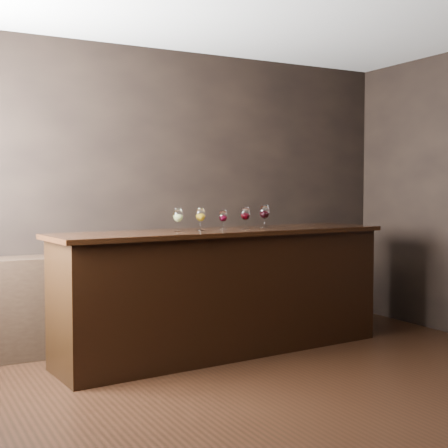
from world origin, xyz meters
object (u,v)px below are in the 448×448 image
bar_counter (225,294)px  glass_red_b (245,214)px  back_bar_shelf (101,301)px  glass_amber (201,215)px  glass_red_a (223,216)px  glass_white (178,216)px  glass_red_c (264,212)px

bar_counter → glass_red_b: size_ratio=14.96×
bar_counter → back_bar_shelf: bar_counter is taller
bar_counter → back_bar_shelf: (-0.91, 0.68, -0.09)m
glass_amber → glass_red_a: 0.21m
bar_counter → glass_amber: 0.73m
glass_white → glass_red_b: (0.64, -0.02, 0.00)m
glass_white → glass_red_c: bearing=1.8°
bar_counter → glass_white: bearing=175.5°
back_bar_shelf → glass_red_a: (0.89, -0.68, 0.77)m
glass_red_b → glass_red_c: bearing=12.7°
back_bar_shelf → glass_red_c: bearing=-26.2°
glass_red_c → glass_amber: bearing=-179.7°
bar_counter → glass_red_a: bearing=-175.2°
glass_red_c → glass_red_a: bearing=-176.0°
glass_red_b → glass_red_c: 0.24m
back_bar_shelf → glass_red_b: 1.53m
bar_counter → back_bar_shelf: size_ratio=1.26×
glass_amber → glass_red_b: 0.42m
back_bar_shelf → glass_red_b: size_ratio=11.91×
bar_counter → glass_white: glass_white is taller
glass_white → glass_amber: (0.22, 0.02, -0.00)m
bar_counter → glass_red_b: (0.19, -0.02, 0.70)m
glass_amber → bar_counter: bearing=-6.0°
glass_white → glass_amber: bearing=6.2°
glass_red_b → back_bar_shelf: bearing=147.3°
bar_counter → glass_red_c: 0.82m
back_bar_shelf → glass_red_b: glass_red_b is taller
back_bar_shelf → glass_amber: (0.68, -0.66, 0.79)m
glass_white → glass_red_c: 0.87m
glass_red_a → glass_red_c: bearing=4.0°
glass_red_a → glass_red_c: size_ratio=0.81×
bar_counter → glass_red_a: 0.68m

